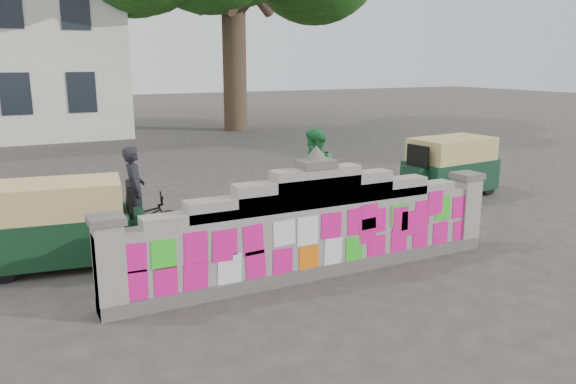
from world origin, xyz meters
The scene contains 7 objects.
ground centered at (0.00, 0.00, 0.00)m, with size 100.00×100.00×0.00m, color #383533.
parapet_wall centered at (0.00, -0.01, 0.75)m, with size 6.48×0.44×2.01m.
cyclist_bike centered at (-2.07, 2.80, 0.45)m, with size 0.59×1.70×0.90m, color black.
cyclist_rider centered at (-2.07, 2.80, 0.76)m, with size 0.55×0.36×1.52m, color black.
pedestrian centered at (1.51, 2.64, 0.95)m, with size 0.92×0.72×1.90m, color #23823C.
rickshaw_left centered at (-3.35, 2.21, 0.71)m, with size 2.54×1.45×1.37m.
rickshaw_right centered at (5.52, 3.09, 0.73)m, with size 2.61×1.39×1.42m.
Camera 1 is at (-4.08, -7.02, 3.20)m, focal length 35.00 mm.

